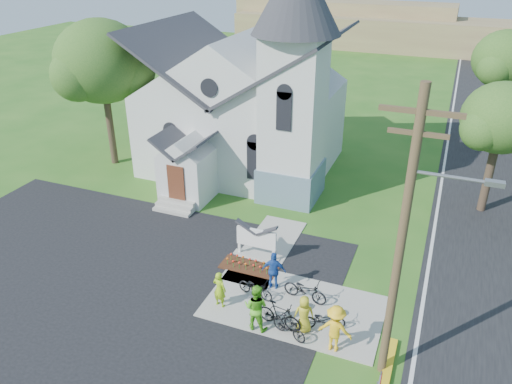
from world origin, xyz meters
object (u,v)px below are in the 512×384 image
at_px(cyclist_3, 335,328).
at_px(bike_3, 279,315).
at_px(utility_pole, 404,236).
at_px(bike_1, 289,327).
at_px(bike_0, 255,288).
at_px(bike_4, 323,319).
at_px(cyclist_4, 304,314).
at_px(cyclist_0, 220,289).
at_px(bike_2, 305,290).
at_px(cyclist_2, 274,271).
at_px(church_sign, 256,239).
at_px(cyclist_1, 256,307).

relative_size(cyclist_3, bike_3, 1.04).
relative_size(utility_pole, bike_1, 6.53).
bearing_deg(bike_0, bike_4, -93.30).
bearing_deg(bike_3, bike_4, -64.22).
bearing_deg(bike_3, cyclist_3, -90.79).
xyz_separation_m(cyclist_3, cyclist_4, (-1.29, 0.49, -0.16)).
bearing_deg(cyclist_0, utility_pole, -178.13).
bearing_deg(cyclist_4, bike_1, 28.48).
height_order(cyclist_3, bike_3, cyclist_3).
height_order(bike_2, cyclist_3, cyclist_3).
relative_size(bike_1, cyclist_3, 0.82).
height_order(cyclist_0, cyclist_4, cyclist_0).
distance_m(bike_0, bike_1, 2.63).
xyz_separation_m(utility_pole, cyclist_0, (-6.64, 0.95, -4.55)).
distance_m(bike_2, bike_3, 1.92).
bearing_deg(bike_0, bike_3, -119.43).
bearing_deg(cyclist_4, cyclist_2, -69.42).
height_order(church_sign, bike_2, church_sign).
xyz_separation_m(cyclist_0, cyclist_4, (3.53, -0.15, -0.03)).
bearing_deg(cyclist_3, cyclist_1, 1.37).
height_order(cyclist_2, bike_4, cyclist_2).
xyz_separation_m(bike_2, bike_4, (1.12, -1.38, -0.05)).
relative_size(cyclist_0, cyclist_4, 1.03).
relative_size(cyclist_2, cyclist_3, 0.92).
distance_m(utility_pole, bike_4, 5.61).
relative_size(bike_0, cyclist_3, 0.87).
relative_size(cyclist_0, bike_3, 0.89).
bearing_deg(bike_2, cyclist_1, 158.51).
bearing_deg(cyclist_4, bike_0, -49.25).
height_order(cyclist_0, cyclist_1, cyclist_1).
relative_size(utility_pole, cyclist_2, 5.82).
distance_m(church_sign, bike_4, 5.45).
bearing_deg(utility_pole, church_sign, 144.40).
relative_size(bike_0, cyclist_2, 0.94).
bearing_deg(bike_4, cyclist_0, 73.95).
bearing_deg(bike_0, bike_2, -62.40).
bearing_deg(utility_pole, bike_4, 154.60).
height_order(utility_pole, bike_3, utility_pole).
xyz_separation_m(bike_1, cyclist_3, (1.69, 0.01, 0.47)).
height_order(bike_1, cyclist_4, cyclist_4).
relative_size(bike_3, bike_4, 1.08).
relative_size(cyclist_1, cyclist_3, 1.03).
bearing_deg(cyclist_3, cyclist_4, -19.74).
xyz_separation_m(cyclist_1, cyclist_4, (1.71, 0.50, -0.19)).
xyz_separation_m(church_sign, bike_1, (3.05, -4.40, -0.52)).
height_order(cyclist_2, cyclist_4, cyclist_2).
relative_size(bike_0, bike_2, 0.87).
bearing_deg(bike_3, bike_2, -4.87).
xyz_separation_m(cyclist_1, bike_4, (2.37, 0.86, -0.52)).
bearing_deg(utility_pole, cyclist_3, 170.31).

